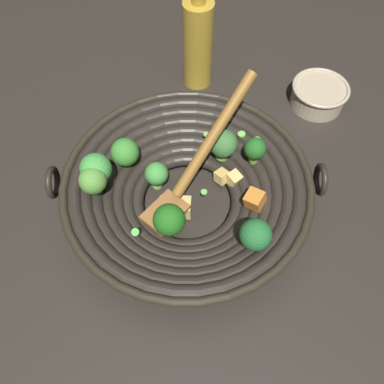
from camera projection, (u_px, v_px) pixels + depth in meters
ground_plane at (188, 205)px, 0.70m from camera, size 4.00×4.00×0.00m
wok at (186, 188)px, 0.65m from camera, size 0.41×0.41×0.20m
cooking_oil_bottle at (198, 42)px, 0.79m from camera, size 0.06×0.06×0.24m
prep_bowl at (319, 94)px, 0.81m from camera, size 0.12×0.12×0.05m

